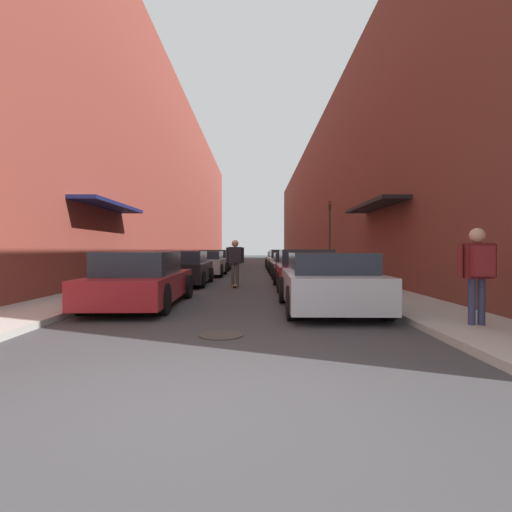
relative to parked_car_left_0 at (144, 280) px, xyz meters
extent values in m
plane|color=#38383A|center=(2.26, 18.20, -0.63)|extent=(135.30, 135.30, 0.00)
cube|color=#A3A099|center=(-1.88, 24.35, -0.57)|extent=(1.80, 61.50, 0.12)
cube|color=#A3A099|center=(6.41, 24.35, -0.57)|extent=(1.80, 61.50, 0.12)
cube|color=brown|center=(-4.78, 24.35, 6.12)|extent=(4.00, 61.50, 13.50)
cube|color=#141947|center=(-2.38, 4.36, 2.27)|extent=(1.00, 4.80, 0.12)
cube|color=brown|center=(9.31, 24.35, 4.70)|extent=(4.00, 61.50, 10.64)
cube|color=black|center=(6.91, 4.36, 2.27)|extent=(1.00, 4.80, 0.12)
cube|color=maroon|center=(0.00, 0.07, -0.15)|extent=(1.87, 4.73, 0.59)
cube|color=#232833|center=(0.00, -0.17, 0.41)|extent=(1.60, 2.48, 0.53)
cylinder|color=black|center=(-0.85, 1.52, -0.30)|extent=(0.18, 0.66, 0.66)
cylinder|color=black|center=(0.85, 1.52, -0.30)|extent=(0.18, 0.66, 0.66)
cylinder|color=black|center=(-0.85, -1.39, -0.30)|extent=(0.18, 0.66, 0.66)
cylinder|color=black|center=(0.85, -1.39, -0.30)|extent=(0.18, 0.66, 0.66)
cube|color=black|center=(-0.05, 5.77, -0.12)|extent=(1.91, 4.27, 0.68)
cube|color=#232833|center=(-0.05, 5.56, 0.45)|extent=(1.66, 2.23, 0.45)
cylinder|color=black|center=(-0.95, 7.09, -0.32)|extent=(0.18, 0.60, 0.60)
cylinder|color=black|center=(0.86, 7.09, -0.32)|extent=(0.18, 0.60, 0.60)
cylinder|color=black|center=(-0.95, 4.45, -0.32)|extent=(0.18, 0.60, 0.60)
cylinder|color=black|center=(0.86, 4.45, -0.32)|extent=(0.18, 0.60, 0.60)
cube|color=#B7B7BC|center=(0.19, 11.01, -0.10)|extent=(1.81, 4.14, 0.69)
cube|color=#232833|center=(0.19, 10.81, 0.45)|extent=(1.58, 2.16, 0.41)
cylinder|color=black|center=(-0.68, 12.29, -0.29)|extent=(0.18, 0.67, 0.67)
cylinder|color=black|center=(1.06, 12.29, -0.29)|extent=(0.18, 0.67, 0.67)
cylinder|color=black|center=(-0.68, 9.73, -0.29)|extent=(0.18, 0.67, 0.67)
cylinder|color=black|center=(1.06, 9.73, -0.29)|extent=(0.18, 0.67, 0.67)
cube|color=#232326|center=(0.07, 16.25, -0.11)|extent=(2.02, 4.06, 0.67)
cube|color=#232833|center=(0.07, 16.04, 0.47)|extent=(1.74, 2.13, 0.49)
cylinder|color=black|center=(-0.87, 17.49, -0.30)|extent=(0.18, 0.66, 0.66)
cylinder|color=black|center=(1.01, 17.49, -0.30)|extent=(0.18, 0.66, 0.66)
cylinder|color=black|center=(-0.87, 15.00, -0.30)|extent=(0.18, 0.66, 0.66)
cylinder|color=black|center=(1.01, 15.00, -0.30)|extent=(0.18, 0.66, 0.66)
cube|color=navy|center=(-0.01, 21.61, -0.15)|extent=(1.83, 4.76, 0.60)
cube|color=#232833|center=(-0.01, 21.37, 0.39)|extent=(1.60, 2.48, 0.49)
cylinder|color=black|center=(-0.89, 23.08, -0.31)|extent=(0.18, 0.62, 0.62)
cylinder|color=black|center=(0.87, 23.08, -0.31)|extent=(0.18, 0.62, 0.62)
cylinder|color=black|center=(-0.89, 20.13, -0.31)|extent=(0.18, 0.62, 0.62)
cylinder|color=black|center=(0.87, 20.13, -0.31)|extent=(0.18, 0.62, 0.62)
cube|color=#515459|center=(0.11, 27.34, -0.12)|extent=(1.81, 4.30, 0.64)
cube|color=#232833|center=(0.11, 27.12, 0.46)|extent=(1.57, 2.24, 0.52)
cylinder|color=black|center=(-0.75, 28.66, -0.29)|extent=(0.18, 0.67, 0.67)
cylinder|color=black|center=(0.97, 28.66, -0.29)|extent=(0.18, 0.67, 0.67)
cylinder|color=black|center=(-0.75, 26.01, -0.29)|extent=(0.18, 0.67, 0.67)
cylinder|color=black|center=(0.97, 26.01, -0.29)|extent=(0.18, 0.67, 0.67)
cube|color=#B7B7BC|center=(4.36, -0.76, -0.11)|extent=(2.00, 4.07, 0.67)
cube|color=#232833|center=(4.36, -0.96, 0.44)|extent=(1.72, 2.13, 0.43)
cylinder|color=black|center=(3.43, 0.49, -0.29)|extent=(0.18, 0.67, 0.67)
cylinder|color=black|center=(5.29, 0.49, -0.29)|extent=(0.18, 0.67, 0.67)
cylinder|color=black|center=(3.43, -2.01, -0.29)|extent=(0.18, 0.67, 0.67)
cylinder|color=black|center=(5.29, -2.01, -0.29)|extent=(0.18, 0.67, 0.67)
cube|color=maroon|center=(4.43, 4.18, -0.12)|extent=(1.98, 4.49, 0.65)
cube|color=#232833|center=(4.43, 3.96, 0.47)|extent=(1.71, 2.35, 0.53)
cylinder|color=black|center=(3.50, 5.56, -0.29)|extent=(0.18, 0.67, 0.67)
cylinder|color=black|center=(5.36, 5.56, -0.29)|extent=(0.18, 0.67, 0.67)
cylinder|color=black|center=(3.50, 2.80, -0.29)|extent=(0.18, 0.67, 0.67)
cylinder|color=black|center=(5.36, 2.80, -0.29)|extent=(0.18, 0.67, 0.67)
cube|color=gray|center=(4.44, 9.36, -0.16)|extent=(1.83, 3.91, 0.55)
cube|color=#232833|center=(4.44, 9.17, 0.35)|extent=(1.60, 2.04, 0.46)
cylinder|color=black|center=(3.54, 10.57, -0.28)|extent=(0.18, 0.69, 0.69)
cylinder|color=black|center=(5.33, 10.57, -0.28)|extent=(0.18, 0.69, 0.69)
cylinder|color=black|center=(3.54, 8.15, -0.28)|extent=(0.18, 0.69, 0.69)
cylinder|color=black|center=(5.33, 8.15, -0.28)|extent=(0.18, 0.69, 0.69)
cube|color=silver|center=(4.38, 14.70, -0.10)|extent=(1.77, 4.72, 0.66)
cube|color=#232833|center=(4.38, 14.46, 0.48)|extent=(1.54, 2.46, 0.50)
cylinder|color=black|center=(3.54, 16.15, -0.27)|extent=(0.18, 0.72, 0.72)
cylinder|color=black|center=(5.21, 16.15, -0.27)|extent=(0.18, 0.72, 0.72)
cylinder|color=black|center=(3.54, 13.24, -0.27)|extent=(0.18, 0.72, 0.72)
cylinder|color=black|center=(5.21, 13.24, -0.27)|extent=(0.18, 0.72, 0.72)
cube|color=#515459|center=(4.46, 20.46, -0.14)|extent=(1.89, 4.00, 0.61)
cube|color=#232833|center=(4.46, 20.26, 0.38)|extent=(1.65, 2.09, 0.42)
cylinder|color=black|center=(3.56, 21.69, -0.30)|extent=(0.18, 0.65, 0.65)
cylinder|color=black|center=(5.37, 21.69, -0.30)|extent=(0.18, 0.65, 0.65)
cylinder|color=black|center=(3.56, 19.22, -0.30)|extent=(0.18, 0.65, 0.65)
cylinder|color=black|center=(5.37, 19.22, -0.30)|extent=(0.18, 0.65, 0.65)
cube|color=brown|center=(2.00, 4.81, -0.56)|extent=(0.20, 0.78, 0.02)
cylinder|color=beige|center=(1.92, 5.06, -0.60)|extent=(0.03, 0.06, 0.06)
cylinder|color=beige|center=(2.07, 5.06, -0.60)|extent=(0.03, 0.06, 0.06)
cylinder|color=beige|center=(1.92, 4.56, -0.60)|extent=(0.03, 0.06, 0.06)
cylinder|color=beige|center=(2.07, 4.56, -0.60)|extent=(0.03, 0.06, 0.06)
cylinder|color=#47423D|center=(1.92, 4.81, -0.16)|extent=(0.12, 0.12, 0.78)
cylinder|color=#47423D|center=(2.08, 4.81, -0.16)|extent=(0.12, 0.12, 0.78)
cube|color=#232328|center=(2.00, 4.81, 0.53)|extent=(0.47, 0.21, 0.60)
sphere|color=tan|center=(2.00, 4.81, 0.95)|extent=(0.25, 0.25, 0.25)
cylinder|color=#232328|center=(1.72, 4.81, 0.53)|extent=(0.09, 0.09, 0.57)
cylinder|color=#232328|center=(2.28, 4.81, 0.53)|extent=(0.09, 0.09, 0.57)
cylinder|color=#332D28|center=(2.20, -3.37, -0.62)|extent=(0.70, 0.70, 0.02)
cylinder|color=#2D2D2D|center=(6.71, 11.83, 1.41)|extent=(0.10, 0.10, 3.83)
cube|color=#332D0F|center=(6.71, 11.83, 3.10)|extent=(0.16, 0.16, 0.45)
sphere|color=red|center=(6.71, 11.75, 3.21)|extent=(0.11, 0.11, 0.11)
cylinder|color=#2D3351|center=(6.30, -3.10, -0.12)|extent=(0.11, 0.11, 0.76)
cylinder|color=#2D3351|center=(6.46, -3.10, -0.12)|extent=(0.11, 0.11, 0.76)
cube|color=maroon|center=(6.38, -3.10, 0.55)|extent=(0.45, 0.20, 0.58)
sphere|color=tan|center=(6.38, -3.10, 0.96)|extent=(0.24, 0.24, 0.24)
cylinder|color=maroon|center=(6.10, -3.10, 0.55)|extent=(0.09, 0.09, 0.55)
cylinder|color=maroon|center=(6.65, -3.10, 0.55)|extent=(0.09, 0.09, 0.55)
cube|color=maroon|center=(6.38, -3.26, 0.55)|extent=(0.34, 0.12, 0.49)
camera|label=1|loc=(2.76, -9.62, 0.73)|focal=28.00mm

